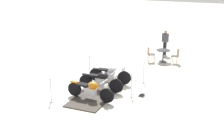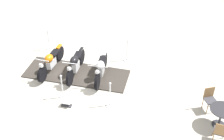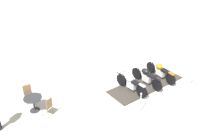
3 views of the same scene
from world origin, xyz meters
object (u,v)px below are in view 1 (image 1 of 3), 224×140
object	(u,v)px
info_placard	(142,94)
cafe_chair_near_table	(150,53)
bystander_person	(165,40)
cafe_chair_across_table	(176,55)
stanchion_left_rear	(90,68)
stanchion_right_mid	(131,89)
stanchion_right_rear	(144,76)
stanchion_left_front	(51,94)
motorcycle_copper	(91,90)
cafe_table	(163,53)
motorcycle_black	(101,81)
motorcycle_chrome	(110,74)

from	to	relation	value
info_placard	cafe_chair_near_table	xyz separation A→B (m)	(-5.13, -1.05, 0.48)
info_placard	bystander_person	distance (m)	7.28
info_placard	cafe_chair_across_table	xyz separation A→B (m)	(-5.44, 0.50, 0.46)
stanchion_left_rear	stanchion_right_mid	size ratio (longest dim) A/B	0.99
stanchion_left_rear	stanchion_right_rear	distance (m)	3.06
stanchion_left_rear	info_placard	distance (m)	3.83
stanchion_left_rear	stanchion_left_front	distance (m)	3.75
motorcycle_copper	cafe_table	bearing A→B (deg)	81.05
motorcycle_black	cafe_chair_across_table	distance (m)	6.20
motorcycle_copper	stanchion_left_front	size ratio (longest dim) A/B	2.13
stanchion_left_front	stanchion_right_rear	bearing A→B (deg)	140.39
cafe_chair_near_table	cafe_chair_across_table	bearing A→B (deg)	-16.52
info_placard	stanchion_right_mid	bearing A→B (deg)	-54.87
motorcycle_chrome	stanchion_left_rear	bearing A→B (deg)	150.00
info_placard	cafe_table	xyz separation A→B (m)	(-5.51, -0.32, 0.49)
motorcycle_copper	info_placard	world-z (taller)	motorcycle_copper
stanchion_left_rear	cafe_chair_near_table	size ratio (longest dim) A/B	1.15
stanchion_left_rear	cafe_chair_across_table	distance (m)	5.51
stanchion_left_front	bystander_person	bearing A→B (deg)	162.90
cafe_table	info_placard	bearing A→B (deg)	3.36
stanchion_right_rear	stanchion_right_mid	world-z (taller)	stanchion_right_rear
stanchion_right_mid	info_placard	bearing A→B (deg)	124.78
stanchion_right_mid	cafe_table	xyz separation A→B (m)	(-5.80, 0.09, 0.24)
motorcycle_chrome	stanchion_right_mid	xyz separation A→B (m)	(1.12, 1.49, -0.19)
motorcycle_black	stanchion_right_mid	distance (m)	1.51
motorcycle_chrome	cafe_chair_across_table	distance (m)	5.19
stanchion_right_rear	bystander_person	world-z (taller)	bystander_person
cafe_chair_near_table	cafe_chair_across_table	world-z (taller)	cafe_chair_near_table
motorcycle_black	motorcycle_chrome	xyz separation A→B (m)	(-1.11, 0.00, -0.03)
motorcycle_copper	cafe_chair_across_table	size ratio (longest dim) A/B	2.45
stanchion_right_mid	cafe_chair_across_table	distance (m)	5.80
cafe_chair_near_table	bystander_person	bearing A→B (deg)	50.25
motorcycle_copper	stanchion_left_front	bearing A→B (deg)	-150.14
motorcycle_copper	cafe_table	world-z (taller)	motorcycle_copper
bystander_person	cafe_table	bearing A→B (deg)	32.57
stanchion_left_front	motorcycle_chrome	bearing A→B (deg)	151.99
stanchion_left_rear	stanchion_right_mid	world-z (taller)	stanchion_right_mid
stanchion_left_rear	info_placard	xyz separation A→B (m)	(1.61, 3.46, -0.29)
motorcycle_copper	info_placard	xyz separation A→B (m)	(-1.38, 1.92, -0.42)
stanchion_left_front	stanchion_left_rear	bearing A→B (deg)	179.65
stanchion_left_front	info_placard	xyz separation A→B (m)	(-2.14, 3.48, -0.24)
stanchion_left_rear	stanchion_right_rear	size ratio (longest dim) A/B	0.98
motorcycle_chrome	stanchion_right_mid	bearing A→B (deg)	-40.24
motorcycle_black	cafe_chair_near_table	bearing A→B (deg)	80.30
motorcycle_black	stanchion_right_rear	xyz separation A→B (m)	(-1.86, 1.51, -0.21)
stanchion_left_rear	bystander_person	xyz separation A→B (m)	(-5.59, 2.85, 0.62)
motorcycle_copper	stanchion_left_rear	xyz separation A→B (m)	(-2.99, -1.54, -0.13)
stanchion_right_rear	cafe_chair_across_table	size ratio (longest dim) A/B	1.19
motorcycle_copper	motorcycle_black	xyz separation A→B (m)	(-1.11, 0.01, 0.04)
motorcycle_black	cafe_chair_across_table	xyz separation A→B (m)	(-5.71, 2.40, -0.01)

